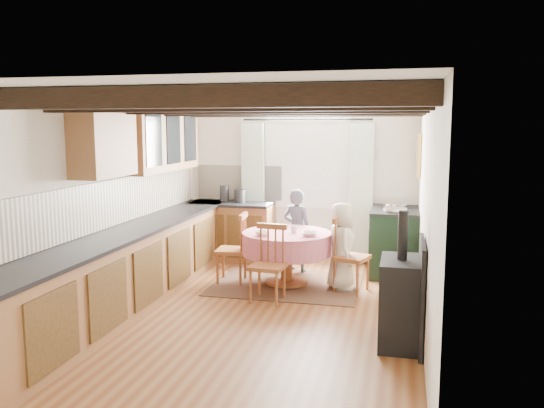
% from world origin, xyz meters
% --- Properties ---
extents(floor, '(3.60, 5.50, 0.00)m').
position_xyz_m(floor, '(0.00, 0.00, 0.00)').
color(floor, brown).
rests_on(floor, ground).
extents(ceiling, '(3.60, 5.50, 0.00)m').
position_xyz_m(ceiling, '(0.00, 0.00, 2.40)').
color(ceiling, white).
rests_on(ceiling, ground).
extents(wall_back, '(3.60, 0.00, 2.40)m').
position_xyz_m(wall_back, '(0.00, 2.75, 1.20)').
color(wall_back, silver).
rests_on(wall_back, ground).
extents(wall_front, '(3.60, 0.00, 2.40)m').
position_xyz_m(wall_front, '(0.00, -2.75, 1.20)').
color(wall_front, silver).
rests_on(wall_front, ground).
extents(wall_left, '(0.00, 5.50, 2.40)m').
position_xyz_m(wall_left, '(-1.80, 0.00, 1.20)').
color(wall_left, silver).
rests_on(wall_left, ground).
extents(wall_right, '(0.00, 5.50, 2.40)m').
position_xyz_m(wall_right, '(1.80, 0.00, 1.20)').
color(wall_right, silver).
rests_on(wall_right, ground).
extents(beam_a, '(3.60, 0.16, 0.16)m').
position_xyz_m(beam_a, '(0.00, -2.00, 2.31)').
color(beam_a, black).
rests_on(beam_a, ceiling).
extents(beam_b, '(3.60, 0.16, 0.16)m').
position_xyz_m(beam_b, '(0.00, -1.00, 2.31)').
color(beam_b, black).
rests_on(beam_b, ceiling).
extents(beam_c, '(3.60, 0.16, 0.16)m').
position_xyz_m(beam_c, '(0.00, 0.00, 2.31)').
color(beam_c, black).
rests_on(beam_c, ceiling).
extents(beam_d, '(3.60, 0.16, 0.16)m').
position_xyz_m(beam_d, '(0.00, 1.00, 2.31)').
color(beam_d, black).
rests_on(beam_d, ceiling).
extents(beam_e, '(3.60, 0.16, 0.16)m').
position_xyz_m(beam_e, '(0.00, 2.00, 2.31)').
color(beam_e, black).
rests_on(beam_e, ceiling).
extents(splash_left, '(0.02, 4.50, 0.55)m').
position_xyz_m(splash_left, '(-1.78, 0.30, 1.20)').
color(splash_left, beige).
rests_on(splash_left, wall_left).
extents(splash_back, '(1.40, 0.02, 0.55)m').
position_xyz_m(splash_back, '(-1.00, 2.73, 1.20)').
color(splash_back, beige).
rests_on(splash_back, wall_back).
extents(base_cabinet_left, '(0.60, 5.30, 0.88)m').
position_xyz_m(base_cabinet_left, '(-1.50, 0.00, 0.44)').
color(base_cabinet_left, brown).
rests_on(base_cabinet_left, floor).
extents(base_cabinet_back, '(1.30, 0.60, 0.88)m').
position_xyz_m(base_cabinet_back, '(-1.05, 2.45, 0.44)').
color(base_cabinet_back, brown).
rests_on(base_cabinet_back, floor).
extents(worktop_left, '(0.64, 5.30, 0.04)m').
position_xyz_m(worktop_left, '(-1.48, 0.00, 0.90)').
color(worktop_left, black).
rests_on(worktop_left, base_cabinet_left).
extents(worktop_back, '(1.30, 0.64, 0.04)m').
position_xyz_m(worktop_back, '(-1.05, 2.43, 0.90)').
color(worktop_back, black).
rests_on(worktop_back, base_cabinet_back).
extents(wall_cabinet_glass, '(0.34, 1.80, 0.90)m').
position_xyz_m(wall_cabinet_glass, '(-1.63, 1.20, 1.95)').
color(wall_cabinet_glass, brown).
rests_on(wall_cabinet_glass, wall_left).
extents(wall_cabinet_solid, '(0.34, 0.90, 0.70)m').
position_xyz_m(wall_cabinet_solid, '(-1.63, -0.30, 1.90)').
color(wall_cabinet_solid, brown).
rests_on(wall_cabinet_solid, wall_left).
extents(window_frame, '(1.34, 0.03, 1.54)m').
position_xyz_m(window_frame, '(0.10, 2.73, 1.60)').
color(window_frame, white).
rests_on(window_frame, wall_back).
extents(window_pane, '(1.20, 0.01, 1.40)m').
position_xyz_m(window_pane, '(0.10, 2.74, 1.60)').
color(window_pane, white).
rests_on(window_pane, wall_back).
extents(curtain_left, '(0.35, 0.10, 2.10)m').
position_xyz_m(curtain_left, '(-0.75, 2.65, 1.10)').
color(curtain_left, '#B5DDA6').
rests_on(curtain_left, wall_back).
extents(curtain_right, '(0.35, 0.10, 2.10)m').
position_xyz_m(curtain_right, '(0.95, 2.65, 1.10)').
color(curtain_right, '#B5DDA6').
rests_on(curtain_right, wall_back).
extents(curtain_rod, '(2.00, 0.03, 0.03)m').
position_xyz_m(curtain_rod, '(0.10, 2.65, 2.20)').
color(curtain_rod, black).
rests_on(curtain_rod, wall_back).
extents(wall_picture, '(0.04, 0.50, 0.60)m').
position_xyz_m(wall_picture, '(1.77, 2.30, 1.70)').
color(wall_picture, gold).
rests_on(wall_picture, wall_right).
extents(wall_plate, '(0.30, 0.02, 0.30)m').
position_xyz_m(wall_plate, '(1.05, 2.72, 1.70)').
color(wall_plate, silver).
rests_on(wall_plate, wall_back).
extents(rug, '(1.93, 1.50, 0.01)m').
position_xyz_m(rug, '(0.09, 1.26, 0.01)').
color(rug, '#51281E').
rests_on(rug, floor).
extents(dining_table, '(1.18, 1.18, 0.71)m').
position_xyz_m(dining_table, '(0.09, 1.26, 0.36)').
color(dining_table, pink).
rests_on(dining_table, floor).
extents(chair_near, '(0.44, 0.45, 0.93)m').
position_xyz_m(chair_near, '(0.01, 0.51, 0.47)').
color(chair_near, brown).
rests_on(chair_near, floor).
extents(chair_left, '(0.46, 0.44, 0.95)m').
position_xyz_m(chair_left, '(-0.66, 1.22, 0.47)').
color(chair_left, brown).
rests_on(chair_left, floor).
extents(chair_right, '(0.54, 0.52, 0.96)m').
position_xyz_m(chair_right, '(0.96, 1.17, 0.48)').
color(chair_right, brown).
rests_on(chair_right, floor).
extents(aga_range, '(0.67, 1.04, 0.96)m').
position_xyz_m(aga_range, '(1.47, 2.19, 0.48)').
color(aga_range, black).
rests_on(aga_range, floor).
extents(cast_iron_stove, '(0.39, 0.66, 1.31)m').
position_xyz_m(cast_iron_stove, '(1.58, -0.49, 0.66)').
color(cast_iron_stove, black).
rests_on(cast_iron_stove, floor).
extents(child_far, '(0.52, 0.42, 1.21)m').
position_xyz_m(child_far, '(0.09, 1.97, 0.61)').
color(child_far, '#3F4854').
rests_on(child_far, floor).
extents(child_right, '(0.51, 0.64, 1.14)m').
position_xyz_m(child_right, '(0.81, 1.24, 0.57)').
color(child_right, beige).
rests_on(child_right, floor).
extents(bowl_a, '(0.23, 0.23, 0.05)m').
position_xyz_m(bowl_a, '(0.42, 1.08, 0.74)').
color(bowl_a, silver).
rests_on(bowl_a, dining_table).
extents(bowl_b, '(0.27, 0.27, 0.06)m').
position_xyz_m(bowl_b, '(-0.16, 0.96, 0.74)').
color(bowl_b, silver).
rests_on(bowl_b, dining_table).
extents(cup, '(0.13, 0.13, 0.10)m').
position_xyz_m(cup, '(0.19, 1.26, 0.76)').
color(cup, silver).
rests_on(cup, dining_table).
extents(canister_tall, '(0.15, 0.15, 0.25)m').
position_xyz_m(canister_tall, '(-1.18, 2.52, 1.05)').
color(canister_tall, '#262628').
rests_on(canister_tall, worktop_back).
extents(canister_wide, '(0.18, 0.18, 0.20)m').
position_xyz_m(canister_wide, '(-0.91, 2.44, 1.02)').
color(canister_wide, '#262628').
rests_on(canister_wide, worktop_back).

